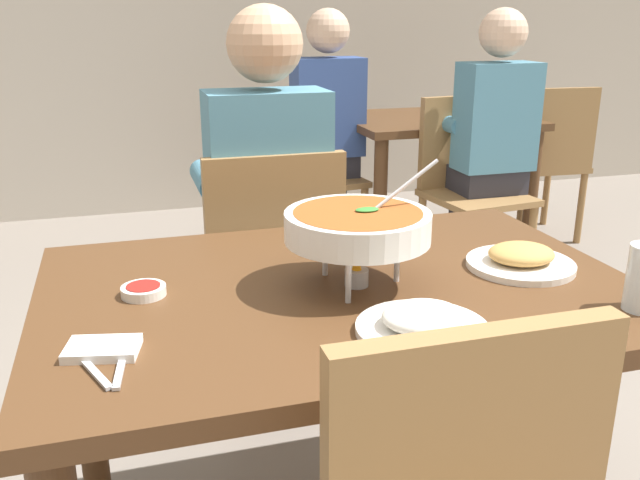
% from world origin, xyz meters
% --- Properties ---
extents(dining_table_main, '(1.24, 0.85, 0.74)m').
position_xyz_m(dining_table_main, '(0.00, 0.00, 0.63)').
color(dining_table_main, '#51331C').
rests_on(dining_table_main, ground_plane).
extents(chair_diner_main, '(0.44, 0.44, 0.90)m').
position_xyz_m(chair_diner_main, '(-0.00, 0.71, 0.51)').
color(chair_diner_main, olive).
rests_on(chair_diner_main, ground_plane).
extents(diner_main, '(0.40, 0.45, 1.31)m').
position_xyz_m(diner_main, '(0.00, 0.74, 0.75)').
color(diner_main, '#2D2D38').
rests_on(diner_main, ground_plane).
extents(curry_bowl, '(0.33, 0.30, 0.26)m').
position_xyz_m(curry_bowl, '(0.03, -0.02, 0.87)').
color(curry_bowl, silver).
rests_on(curry_bowl, dining_table_main).
extents(rice_plate, '(0.24, 0.24, 0.06)m').
position_xyz_m(rice_plate, '(0.07, -0.27, 0.76)').
color(rice_plate, white).
rests_on(rice_plate, dining_table_main).
extents(appetizer_plate, '(0.24, 0.24, 0.06)m').
position_xyz_m(appetizer_plate, '(0.42, -0.02, 0.76)').
color(appetizer_plate, white).
rests_on(appetizer_plate, dining_table_main).
extents(sauce_dish, '(0.09, 0.09, 0.02)m').
position_xyz_m(sauce_dish, '(-0.40, 0.05, 0.75)').
color(sauce_dish, white).
rests_on(sauce_dish, dining_table_main).
extents(napkin_folded, '(0.13, 0.10, 0.02)m').
position_xyz_m(napkin_folded, '(-0.48, -0.18, 0.75)').
color(napkin_folded, white).
rests_on(napkin_folded, dining_table_main).
extents(fork_utensil, '(0.07, 0.16, 0.01)m').
position_xyz_m(fork_utensil, '(-0.50, -0.23, 0.74)').
color(fork_utensil, silver).
rests_on(fork_utensil, dining_table_main).
extents(spoon_utensil, '(0.03, 0.17, 0.01)m').
position_xyz_m(spoon_utensil, '(-0.45, -0.23, 0.74)').
color(spoon_utensil, silver).
rests_on(spoon_utensil, dining_table_main).
extents(dining_table_far, '(1.00, 0.80, 0.74)m').
position_xyz_m(dining_table_far, '(1.26, 2.18, 0.61)').
color(dining_table_far, '#51331C').
rests_on(dining_table_far, ground_plane).
extents(chair_bg_left, '(0.49, 0.49, 0.90)m').
position_xyz_m(chair_bg_left, '(1.21, 1.67, 0.51)').
color(chair_bg_left, olive).
rests_on(chair_bg_left, ground_plane).
extents(chair_bg_middle, '(0.49, 0.49, 0.90)m').
position_xyz_m(chair_bg_middle, '(0.56, 2.24, 0.51)').
color(chair_bg_middle, olive).
rests_on(chair_bg_middle, ground_plane).
extents(chair_bg_right, '(0.48, 0.48, 0.90)m').
position_xyz_m(chair_bg_right, '(0.67, 2.68, 0.51)').
color(chair_bg_right, olive).
rests_on(chair_bg_right, ground_plane).
extents(chair_bg_corner, '(0.47, 0.47, 0.90)m').
position_xyz_m(chair_bg_corner, '(1.93, 2.06, 0.51)').
color(chair_bg_corner, olive).
rests_on(chair_bg_corner, ground_plane).
extents(patron_bg_left, '(0.40, 0.45, 1.31)m').
position_xyz_m(patron_bg_left, '(1.29, 1.63, 0.75)').
color(patron_bg_left, '#2D2D38').
rests_on(patron_bg_left, ground_plane).
extents(patron_bg_middle, '(0.40, 0.45, 1.31)m').
position_xyz_m(patron_bg_middle, '(0.63, 2.18, 0.75)').
color(patron_bg_middle, '#2D2D38').
rests_on(patron_bg_middle, ground_plane).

